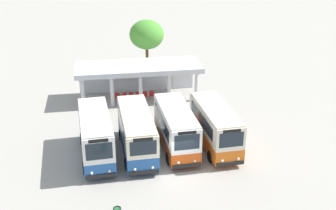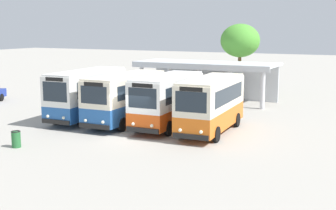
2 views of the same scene
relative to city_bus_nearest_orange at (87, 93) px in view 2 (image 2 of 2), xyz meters
name	(u,v)px [view 2 (image 2 of 2)]	position (x,y,z in m)	size (l,w,h in m)	color
ground_plane	(131,138)	(5.48, -3.21, -1.89)	(180.00, 180.00, 0.00)	#A39E93
city_bus_nearest_orange	(87,93)	(0.00, 0.00, 0.00)	(2.60, 7.40, 3.43)	black
city_bus_second_in_row	(126,96)	(3.05, 0.16, -0.07)	(2.49, 7.71, 3.29)	black
city_bus_middle_cream	(168,99)	(6.09, 0.29, -0.04)	(2.50, 7.21, 3.35)	black
city_bus_fourth_amber	(211,103)	(9.14, 0.11, -0.04)	(2.58, 7.32, 3.35)	black
terminal_canopy	(208,72)	(4.35, 11.77, 0.63)	(12.22, 4.53, 3.40)	silver
waiting_chair_end_by_column	(179,94)	(2.14, 10.54, -1.36)	(0.44, 0.44, 0.86)	slate
waiting_chair_second_from_end	(186,95)	(2.82, 10.50, -1.36)	(0.44, 0.44, 0.86)	slate
waiting_chair_middle_seat	(193,96)	(3.49, 10.48, -1.36)	(0.44, 0.44, 0.86)	slate
waiting_chair_fourth_seat	(200,96)	(4.16, 10.47, -1.36)	(0.44, 0.44, 0.86)	slate
waiting_chair_fifth_seat	(208,97)	(4.84, 10.46, -1.36)	(0.44, 0.44, 0.86)	slate
waiting_chair_far_end_seat	(215,97)	(5.51, 10.52, -1.36)	(0.44, 0.44, 0.86)	slate
roadside_tree_behind_canopy	(240,41)	(5.78, 16.22, 3.22)	(3.68, 3.68, 6.70)	brown
litter_bin_apron	(16,139)	(1.08, -7.84, -1.43)	(0.49, 0.49, 0.90)	#266633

